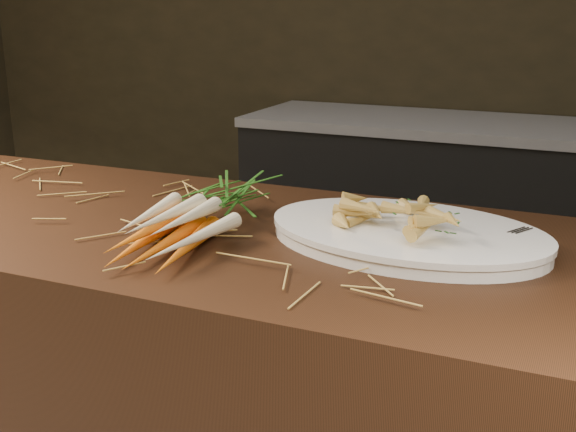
{
  "coord_description": "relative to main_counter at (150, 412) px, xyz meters",
  "views": [
    {
      "loc": [
        0.84,
        -0.86,
        1.32
      ],
      "look_at": [
        0.36,
        0.24,
        0.96
      ],
      "focal_mm": 45.0,
      "sensor_mm": 36.0,
      "label": 1
    }
  ],
  "objects": [
    {
      "name": "serving_fork",
      "position": [
        0.72,
        0.01,
        0.48
      ],
      "size": [
        0.11,
        0.18,
        0.0
      ],
      "primitive_type": "cube",
      "rotation": [
        0.0,
        0.0,
        -0.5
      ],
      "color": "silver",
      "rests_on": "serving_platter"
    },
    {
      "name": "straw_bedding",
      "position": [
        0.0,
        0.0,
        0.46
      ],
      "size": [
        1.4,
        0.6,
        0.02
      ],
      "primitive_type": null,
      "color": "olive",
      "rests_on": "main_counter"
    },
    {
      "name": "serving_platter",
      "position": [
        0.54,
        0.05,
        0.46
      ],
      "size": [
        0.54,
        0.39,
        0.03
      ],
      "primitive_type": null,
      "rotation": [
        0.0,
        0.0,
        -0.11
      ],
      "color": "white",
      "rests_on": "main_counter"
    },
    {
      "name": "back_counter",
      "position": [
        0.3,
        1.88,
        -0.03
      ],
      "size": [
        1.82,
        0.62,
        0.84
      ],
      "color": "black",
      "rests_on": "ground"
    },
    {
      "name": "root_veg_bunch",
      "position": [
        0.17,
        -0.03,
        0.49
      ],
      "size": [
        0.2,
        0.49,
        0.09
      ],
      "rotation": [
        0.0,
        0.0,
        0.07
      ],
      "color": "#D15F00",
      "rests_on": "main_counter"
    },
    {
      "name": "main_counter",
      "position": [
        0.0,
        0.0,
        0.0
      ],
      "size": [
        2.4,
        0.7,
        0.9
      ],
      "primitive_type": "cube",
      "color": "black",
      "rests_on": "ground"
    },
    {
      "name": "roasted_veg_heap",
      "position": [
        0.54,
        0.05,
        0.51
      ],
      "size": [
        0.27,
        0.21,
        0.06
      ],
      "primitive_type": null,
      "rotation": [
        0.0,
        0.0,
        -0.11
      ],
      "color": "#C18D38",
      "rests_on": "serving_platter"
    }
  ]
}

